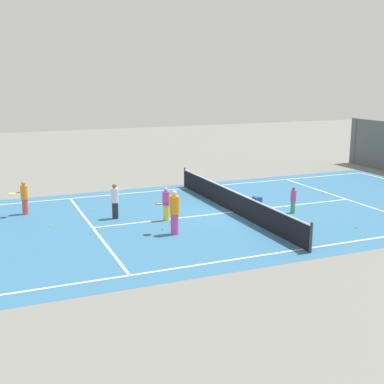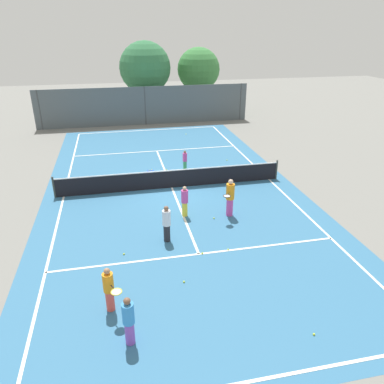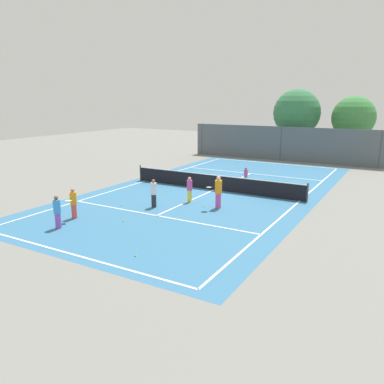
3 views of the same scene
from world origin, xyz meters
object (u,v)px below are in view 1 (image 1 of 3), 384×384
(player_4, at_px, (174,212))
(tennis_ball_8, at_px, (51,226))
(ball_crate, at_px, (257,200))
(tennis_ball_3, at_px, (228,202))
(player_5, at_px, (24,197))
(player_1, at_px, (166,204))
(tennis_ball_5, at_px, (356,227))
(tennis_ball_11, at_px, (93,228))
(tennis_ball_7, at_px, (249,202))
(tennis_ball_2, at_px, (100,235))
(tennis_ball_10, at_px, (92,210))
(tennis_ball_0, at_px, (163,229))
(tennis_ball_1, at_px, (302,219))
(tennis_ball_6, at_px, (283,206))
(player_0, at_px, (293,200))
(player_3, at_px, (115,201))

(player_4, relative_size, tennis_ball_8, 26.52)
(ball_crate, xyz_separation_m, tennis_ball_3, (-0.79, -1.17, -0.15))
(player_5, distance_m, ball_crate, 10.81)
(player_1, relative_size, tennis_ball_5, 21.83)
(tennis_ball_8, relative_size, tennis_ball_11, 1.00)
(player_4, relative_size, tennis_ball_7, 26.52)
(tennis_ball_2, relative_size, tennis_ball_7, 1.00)
(player_5, xyz_separation_m, tennis_ball_3, (1.55, 9.36, -0.74))
(tennis_ball_3, height_order, tennis_ball_10, same)
(tennis_ball_0, relative_size, tennis_ball_1, 1.00)
(player_4, distance_m, player_5, 7.39)
(tennis_ball_0, relative_size, tennis_ball_3, 1.00)
(ball_crate, height_order, tennis_ball_1, ball_crate)
(tennis_ball_5, xyz_separation_m, tennis_ball_8, (-4.99, -11.45, 0.00))
(ball_crate, distance_m, tennis_ball_10, 7.86)
(tennis_ball_0, bearing_deg, tennis_ball_6, 100.43)
(player_1, bearing_deg, tennis_ball_3, 114.89)
(tennis_ball_5, distance_m, tennis_ball_8, 12.49)
(player_0, xyz_separation_m, tennis_ball_3, (-2.90, -1.80, -0.59))
(player_3, height_order, tennis_ball_3, player_3)
(player_5, height_order, tennis_ball_2, player_5)
(player_4, xyz_separation_m, tennis_ball_5, (2.07, 7.13, -0.87))
(tennis_ball_0, distance_m, tennis_ball_11, 2.84)
(player_3, height_order, tennis_ball_8, player_3)
(tennis_ball_2, height_order, tennis_ball_7, same)
(tennis_ball_2, height_order, tennis_ball_6, same)
(player_5, xyz_separation_m, tennis_ball_11, (3.40, 2.34, -0.74))
(tennis_ball_2, relative_size, tennis_ball_10, 1.00)
(tennis_ball_2, bearing_deg, tennis_ball_3, 112.41)
(player_0, bearing_deg, tennis_ball_5, 20.32)
(tennis_ball_5, height_order, tennis_ball_11, same)
(player_4, height_order, tennis_ball_6, player_4)
(player_5, height_order, tennis_ball_6, player_5)
(tennis_ball_7, distance_m, tennis_ball_8, 9.44)
(ball_crate, height_order, tennis_ball_0, ball_crate)
(player_1, relative_size, tennis_ball_2, 21.83)
(player_1, relative_size, ball_crate, 3.38)
(player_0, distance_m, tennis_ball_3, 3.46)
(tennis_ball_8, bearing_deg, player_4, 55.92)
(player_4, xyz_separation_m, tennis_ball_2, (-0.89, -2.75, -0.87))
(tennis_ball_1, xyz_separation_m, tennis_ball_5, (1.90, 1.30, 0.00))
(tennis_ball_6, xyz_separation_m, tennis_ball_8, (-0.97, -10.56, 0.00))
(tennis_ball_1, distance_m, tennis_ball_11, 8.87)
(tennis_ball_7, xyz_separation_m, tennis_ball_10, (-1.53, -7.34, 0.00))
(tennis_ball_7, bearing_deg, tennis_ball_8, -87.74)
(player_0, relative_size, tennis_ball_11, 18.33)
(tennis_ball_2, bearing_deg, ball_crate, 104.34)
(player_5, bearing_deg, player_0, 68.26)
(player_0, relative_size, player_5, 0.81)
(player_4, bearing_deg, player_1, 169.31)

